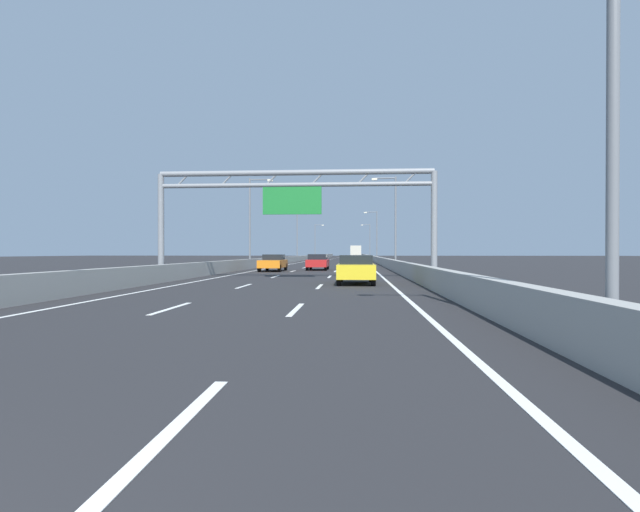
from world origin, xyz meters
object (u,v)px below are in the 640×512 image
streetlamp_left_far (298,233)px  streetlamp_right_distant (369,239)px  yellow_car (356,269)px  streetlamp_left_distant (316,239)px  streetlamp_right_near (599,23)px  orange_car (273,263)px  streetlamp_left_mid (252,217)px  red_car (318,262)px  box_truck (356,252)px  streetlamp_right_far (376,233)px  sign_gantry (294,196)px  streetlamp_right_mid (393,216)px  white_car (354,255)px

streetlamp_left_far → streetlamp_right_distant: (14.93, 41.81, 0.00)m
streetlamp_right_distant → yellow_car: size_ratio=2.25×
streetlamp_left_distant → streetlamp_right_near: bearing=-83.2°
orange_car → streetlamp_left_mid: bearing=112.3°
red_car → box_truck: (3.59, 63.53, 0.92)m
streetlamp_right_far → box_truck: size_ratio=1.15×
streetlamp_right_far → streetlamp_right_distant: (0.00, 41.81, 0.00)m
orange_car → yellow_car: bearing=-66.2°
sign_gantry → streetlamp_right_near: bearing=-68.5°
streetlamp_right_far → orange_car: 52.77m
streetlamp_left_far → streetlamp_left_mid: bearing=-90.0°
sign_gantry → streetlamp_right_mid: streetlamp_right_mid is taller
white_car → yellow_car: (0.15, -111.48, 0.01)m
yellow_car → box_truck: size_ratio=0.51×
streetlamp_right_far → streetlamp_left_mid: bearing=-109.7°
sign_gantry → box_truck: bearing=87.3°
sign_gantry → streetlamp_left_far: (-7.45, 64.60, 0.56)m
streetlamp_left_mid → orange_car: (3.94, -9.59, -4.66)m
streetlamp_left_mid → streetlamp_right_near: bearing=-70.3°
streetlamp_right_distant → box_truck: (-3.77, -26.88, -3.73)m
streetlamp_left_distant → box_truck: (11.16, -26.88, -3.73)m
sign_gantry → streetlamp_left_distant: bearing=94.0°
sign_gantry → streetlamp_right_distant: streetlamp_right_distant is taller
streetlamp_left_mid → streetlamp_right_distant: same height
streetlamp_left_mid → white_car: streetlamp_left_mid is taller
streetlamp_right_mid → streetlamp_right_far: same height
streetlamp_right_mid → white_car: 86.14m
streetlamp_left_distant → orange_car: bearing=-87.6°
red_car → white_car: white_car is taller
streetlamp_right_mid → streetlamp_left_distant: bearing=100.1°
streetlamp_right_mid → box_truck: size_ratio=1.15×
streetlamp_left_mid → streetlamp_right_mid: same height
streetlamp_right_near → streetlamp_left_far: same height
streetlamp_left_mid → streetlamp_left_distant: same height
streetlamp_left_mid → orange_car: streetlamp_left_mid is taller
orange_car → yellow_car: (7.04, -15.99, 0.03)m
orange_car → yellow_car: yellow_car is taller
streetlamp_right_mid → red_car: streetlamp_right_mid is taller
yellow_car → box_truck: (0.18, 82.31, 0.90)m
streetlamp_right_mid → streetlamp_left_mid: bearing=180.0°
yellow_car → box_truck: bearing=89.9°
streetlamp_right_distant → yellow_car: bearing=-92.1°
sign_gantry → streetlamp_right_mid: 23.99m
box_truck → streetlamp_right_mid: bearing=-86.2°
streetlamp_left_far → red_car: bearing=-81.2°
streetlamp_left_mid → red_car: bearing=-41.9°
sign_gantry → streetlamp_left_mid: streetlamp_left_mid is taller
orange_car → red_car: (3.63, 2.80, 0.02)m
streetlamp_right_mid → streetlamp_right_far: (0.00, 41.81, 0.00)m
box_truck → white_car: bearing=90.6°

